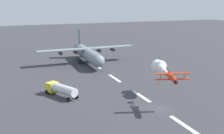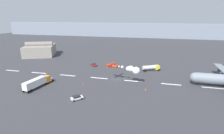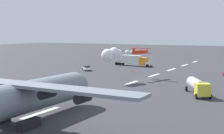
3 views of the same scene
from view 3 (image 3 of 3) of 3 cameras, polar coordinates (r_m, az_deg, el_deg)
name	(u,v)px [view 3 (image 3 of 3)]	position (r m, az deg, el deg)	size (l,w,h in m)	color
ground_plane	(143,79)	(81.62, 5.56, -2.11)	(440.00, 440.00, 0.00)	#38383D
runway_stripe_0	(195,62)	(133.69, 14.55, 0.93)	(8.00, 0.90, 0.01)	white
runway_stripe_1	(185,65)	(118.56, 12.79, 0.33)	(8.00, 0.90, 0.01)	white
runway_stripe_2	(171,69)	(103.58, 10.52, -0.44)	(8.00, 0.90, 0.01)	white
runway_stripe_3	(154,75)	(88.86, 7.48, -1.46)	(8.00, 0.90, 0.01)	white
runway_stripe_4	(130,83)	(74.51, 3.26, -2.87)	(8.00, 0.90, 0.01)	white
runway_stripe_5	(96,95)	(60.83, -2.94, -4.91)	(8.00, 0.90, 0.01)	white
runway_stripe_6	(40,113)	(48.37, -12.60, -7.94)	(8.00, 0.90, 0.01)	white
cargo_transport_plane	(25,96)	(43.28, -15.16, -4.97)	(26.82, 34.79, 11.38)	gray
stunt_biplane_red	(116,54)	(76.46, 0.65, 2.36)	(15.53, 8.38, 3.27)	red
semi_truck_orange	(132,60)	(113.25, 3.57, 1.28)	(4.77, 14.26, 3.70)	silver
fuel_tanker_truck	(198,86)	(62.25, 14.99, -3.24)	(9.04, 6.47, 2.90)	yellow
followme_car_yellow	(87,68)	(99.20, -4.53, -0.17)	(4.09, 4.12, 1.52)	white
traffic_cone_near	(132,71)	(95.82, 3.53, -0.65)	(0.44, 0.44, 0.75)	orange
traffic_cone_far	(85,82)	(73.50, -4.74, -2.72)	(0.44, 0.44, 0.75)	orange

